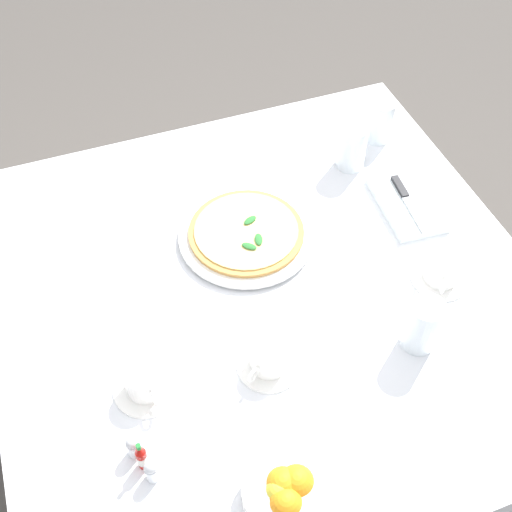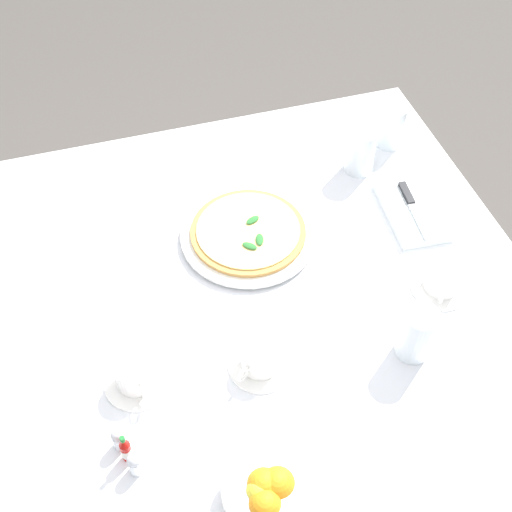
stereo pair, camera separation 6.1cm
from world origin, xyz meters
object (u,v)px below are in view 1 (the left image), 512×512
(water_glass_back_corner, at_px, (422,327))
(napkin_folded, at_px, (406,204))
(coffee_cup_center_back, at_px, (268,359))
(water_glass_near_right, at_px, (352,149))
(citrus_bowl, at_px, (286,491))
(coffee_cup_near_left, at_px, (145,382))
(salt_shaker, at_px, (152,471))
(pizza, at_px, (246,231))
(water_glass_far_left, at_px, (379,123))
(coffee_cup_left_edge, at_px, (442,271))
(pepper_shaker, at_px, (133,447))
(hot_sauce_bottle, at_px, (142,457))
(pizza_plate, at_px, (246,235))
(dinner_knife, at_px, (408,201))

(water_glass_back_corner, distance_m, napkin_folded, 0.40)
(coffee_cup_center_back, relative_size, water_glass_near_right, 1.06)
(coffee_cup_center_back, xyz_separation_m, citrus_bowl, (0.26, -0.07, 0.00))
(coffee_cup_near_left, relative_size, citrus_bowl, 0.88)
(salt_shaker, bearing_deg, coffee_cup_center_back, 117.33)
(pizza, height_order, water_glass_back_corner, water_glass_back_corner)
(coffee_cup_near_left, distance_m, water_glass_far_left, 0.95)
(water_glass_far_left, relative_size, napkin_folded, 0.52)
(coffee_cup_center_back, bearing_deg, pizza, 167.58)
(pizza, bearing_deg, coffee_cup_left_edge, 53.91)
(pizza, height_order, napkin_folded, pizza)
(napkin_folded, bearing_deg, pizza, -91.25)
(water_glass_near_right, bearing_deg, napkin_folded, 18.67)
(water_glass_back_corner, height_order, citrus_bowl, water_glass_back_corner)
(citrus_bowl, relative_size, salt_shaker, 2.67)
(citrus_bowl, bearing_deg, pizza, 166.69)
(citrus_bowl, height_order, pepper_shaker, citrus_bowl)
(coffee_cup_near_left, xyz_separation_m, napkin_folded, (-0.27, 0.73, -0.02))
(citrus_bowl, bearing_deg, water_glass_near_right, 147.29)
(napkin_folded, height_order, pepper_shaker, pepper_shaker)
(pizza, xyz_separation_m, citrus_bowl, (0.60, -0.14, 0.00))
(pizza, relative_size, hot_sauce_bottle, 3.29)
(pizza_plate, height_order, coffee_cup_near_left, coffee_cup_near_left)
(coffee_cup_left_edge, height_order, salt_shaker, coffee_cup_left_edge)
(pizza_plate, xyz_separation_m, coffee_cup_near_left, (0.31, -0.32, 0.02))
(water_glass_far_left, relative_size, salt_shaker, 2.10)
(pizza, distance_m, napkin_folded, 0.41)
(pizza_plate, bearing_deg, coffee_cup_center_back, -12.40)
(water_glass_far_left, relative_size, citrus_bowl, 0.79)
(water_glass_back_corner, height_order, hot_sauce_bottle, water_glass_back_corner)
(coffee_cup_left_edge, xyz_separation_m, pepper_shaker, (0.16, -0.74, -0.00))
(coffee_cup_left_edge, height_order, coffee_cup_near_left, coffee_cup_near_left)
(coffee_cup_near_left, relative_size, hot_sauce_bottle, 1.59)
(pizza_plate, bearing_deg, water_glass_back_corner, 30.74)
(pizza_plate, relative_size, dinner_knife, 1.64)
(coffee_cup_near_left, distance_m, dinner_knife, 0.78)
(water_glass_far_left, relative_size, dinner_knife, 0.60)
(pizza_plate, xyz_separation_m, citrus_bowl, (0.60, -0.14, 0.02))
(water_glass_far_left, bearing_deg, water_glass_near_right, -58.73)
(coffee_cup_near_left, height_order, coffee_cup_center_back, coffee_cup_near_left)
(coffee_cup_center_back, distance_m, citrus_bowl, 0.27)
(coffee_cup_center_back, distance_m, water_glass_near_right, 0.65)
(hot_sauce_bottle, height_order, pepper_shaker, hot_sauce_bottle)
(pizza, distance_m, dinner_knife, 0.41)
(water_glass_near_right, distance_m, pepper_shaker, 0.92)
(coffee_cup_center_back, xyz_separation_m, water_glass_back_corner, (0.05, 0.31, 0.03))
(coffee_cup_left_edge, distance_m, coffee_cup_near_left, 0.69)
(water_glass_far_left, bearing_deg, coffee_cup_near_left, -55.64)
(hot_sauce_bottle, bearing_deg, salt_shaker, 19.65)
(coffee_cup_left_edge, relative_size, coffee_cup_center_back, 1.00)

